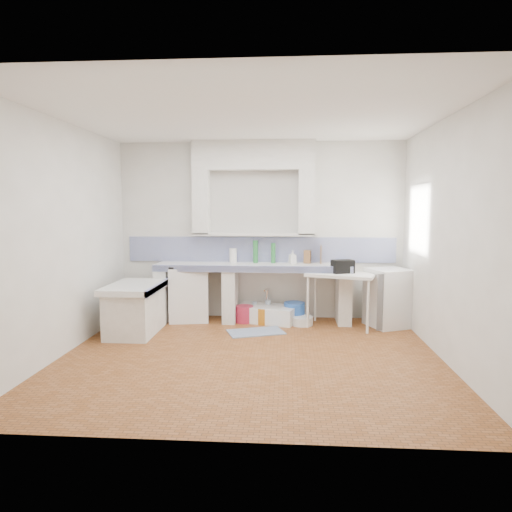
# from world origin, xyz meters

# --- Properties ---
(floor) EXTENTS (4.50, 4.50, 0.00)m
(floor) POSITION_xyz_m (0.00, 0.00, 0.00)
(floor) COLOR brown
(floor) RESTS_ON ground
(ceiling) EXTENTS (4.50, 4.50, 0.00)m
(ceiling) POSITION_xyz_m (0.00, 0.00, 2.80)
(ceiling) COLOR white
(ceiling) RESTS_ON ground
(wall_back) EXTENTS (4.50, 0.00, 4.50)m
(wall_back) POSITION_xyz_m (0.00, 2.00, 1.40)
(wall_back) COLOR white
(wall_back) RESTS_ON ground
(wall_front) EXTENTS (4.50, 0.00, 4.50)m
(wall_front) POSITION_xyz_m (0.00, -2.00, 1.40)
(wall_front) COLOR white
(wall_front) RESTS_ON ground
(wall_left) EXTENTS (0.00, 4.50, 4.50)m
(wall_left) POSITION_xyz_m (-2.25, 0.00, 1.40)
(wall_left) COLOR white
(wall_left) RESTS_ON ground
(wall_right) EXTENTS (0.00, 4.50, 4.50)m
(wall_right) POSITION_xyz_m (2.25, 0.00, 1.40)
(wall_right) COLOR white
(wall_right) RESTS_ON ground
(alcove_mass) EXTENTS (1.90, 0.25, 0.45)m
(alcove_mass) POSITION_xyz_m (-0.10, 1.88, 2.58)
(alcove_mass) COLOR white
(alcove_mass) RESTS_ON ground
(window_frame) EXTENTS (0.35, 0.86, 1.06)m
(window_frame) POSITION_xyz_m (2.42, 1.20, 1.60)
(window_frame) COLOR #3B2613
(window_frame) RESTS_ON ground
(lace_valance) EXTENTS (0.01, 0.84, 0.24)m
(lace_valance) POSITION_xyz_m (2.28, 1.20, 1.98)
(lace_valance) COLOR white
(lace_valance) RESTS_ON ground
(counter_slab) EXTENTS (3.00, 0.60, 0.08)m
(counter_slab) POSITION_xyz_m (-0.10, 1.70, 0.86)
(counter_slab) COLOR white
(counter_slab) RESTS_ON ground
(counter_lip) EXTENTS (3.00, 0.04, 0.10)m
(counter_lip) POSITION_xyz_m (-0.10, 1.42, 0.86)
(counter_lip) COLOR navy
(counter_lip) RESTS_ON ground
(counter_pier_left) EXTENTS (0.20, 0.55, 0.82)m
(counter_pier_left) POSITION_xyz_m (-1.50, 1.70, 0.41)
(counter_pier_left) COLOR white
(counter_pier_left) RESTS_ON ground
(counter_pier_mid) EXTENTS (0.20, 0.55, 0.82)m
(counter_pier_mid) POSITION_xyz_m (-0.45, 1.70, 0.41)
(counter_pier_mid) COLOR white
(counter_pier_mid) RESTS_ON ground
(counter_pier_right) EXTENTS (0.20, 0.55, 0.82)m
(counter_pier_right) POSITION_xyz_m (1.30, 1.70, 0.41)
(counter_pier_right) COLOR white
(counter_pier_right) RESTS_ON ground
(peninsula_top) EXTENTS (0.70, 1.10, 0.08)m
(peninsula_top) POSITION_xyz_m (-1.70, 0.90, 0.66)
(peninsula_top) COLOR white
(peninsula_top) RESTS_ON ground
(peninsula_base) EXTENTS (0.60, 1.00, 0.62)m
(peninsula_base) POSITION_xyz_m (-1.70, 0.90, 0.31)
(peninsula_base) COLOR white
(peninsula_base) RESTS_ON ground
(peninsula_lip) EXTENTS (0.04, 1.10, 0.10)m
(peninsula_lip) POSITION_xyz_m (-1.37, 0.90, 0.66)
(peninsula_lip) COLOR navy
(peninsula_lip) RESTS_ON ground
(backsplash) EXTENTS (4.27, 0.03, 0.40)m
(backsplash) POSITION_xyz_m (0.00, 1.99, 1.10)
(backsplash) COLOR navy
(backsplash) RESTS_ON ground
(stove) EXTENTS (0.69, 0.67, 0.85)m
(stove) POSITION_xyz_m (-1.11, 1.71, 0.42)
(stove) COLOR white
(stove) RESTS_ON ground
(sink) EXTENTS (1.01, 0.74, 0.22)m
(sink) POSITION_xyz_m (0.12, 1.68, 0.11)
(sink) COLOR white
(sink) RESTS_ON ground
(side_table) EXTENTS (1.09, 0.81, 0.04)m
(side_table) POSITION_xyz_m (1.22, 1.44, 0.40)
(side_table) COLOR white
(side_table) RESTS_ON ground
(fridge) EXTENTS (0.73, 0.73, 0.86)m
(fridge) POSITION_xyz_m (1.95, 1.54, 0.43)
(fridge) COLOR white
(fridge) RESTS_ON ground
(bucket_red) EXTENTS (0.29, 0.29, 0.26)m
(bucket_red) POSITION_xyz_m (-0.22, 1.61, 0.13)
(bucket_red) COLOR #B5243F
(bucket_red) RESTS_ON ground
(bucket_orange) EXTENTS (0.32, 0.32, 0.25)m
(bucket_orange) POSITION_xyz_m (0.09, 1.56, 0.12)
(bucket_orange) COLOR #C46F15
(bucket_orange) RESTS_ON ground
(bucket_blue) EXTENTS (0.39, 0.39, 0.30)m
(bucket_blue) POSITION_xyz_m (0.55, 1.70, 0.15)
(bucket_blue) COLOR blue
(bucket_blue) RESTS_ON ground
(basin_white) EXTENTS (0.42, 0.42, 0.13)m
(basin_white) POSITION_xyz_m (0.66, 1.51, 0.06)
(basin_white) COLOR white
(basin_white) RESTS_ON ground
(water_bottle_a) EXTENTS (0.09, 0.09, 0.28)m
(water_bottle_a) POSITION_xyz_m (-0.08, 1.81, 0.14)
(water_bottle_a) COLOR silver
(water_bottle_a) RESTS_ON ground
(water_bottle_b) EXTENTS (0.10, 0.10, 0.31)m
(water_bottle_b) POSITION_xyz_m (0.13, 1.80, 0.16)
(water_bottle_b) COLOR silver
(water_bottle_b) RESTS_ON ground
(black_bag) EXTENTS (0.35, 0.27, 0.20)m
(black_bag) POSITION_xyz_m (1.25, 1.46, 0.90)
(black_bag) COLOR black
(black_bag) RESTS_ON side_table
(green_bottle_a) EXTENTS (0.09, 0.09, 0.36)m
(green_bottle_a) POSITION_xyz_m (-0.07, 1.85, 1.08)
(green_bottle_a) COLOR #277335
(green_bottle_a) RESTS_ON counter_slab
(green_bottle_b) EXTENTS (0.08, 0.08, 0.31)m
(green_bottle_b) POSITION_xyz_m (0.21, 1.85, 1.06)
(green_bottle_b) COLOR #277335
(green_bottle_b) RESTS_ON counter_slab
(knife_block) EXTENTS (0.12, 0.10, 0.21)m
(knife_block) POSITION_xyz_m (0.75, 1.85, 1.00)
(knife_block) COLOR olive
(knife_block) RESTS_ON counter_slab
(cutting_board) EXTENTS (0.03, 0.21, 0.28)m
(cutting_board) POSITION_xyz_m (0.96, 1.85, 1.04)
(cutting_board) COLOR olive
(cutting_board) RESTS_ON counter_slab
(paper_towel) EXTENTS (0.15, 0.15, 0.23)m
(paper_towel) POSITION_xyz_m (-0.42, 1.85, 1.01)
(paper_towel) COLOR white
(paper_towel) RESTS_ON counter_slab
(soap_bottle) EXTENTS (0.13, 0.13, 0.21)m
(soap_bottle) POSITION_xyz_m (0.51, 1.79, 1.01)
(soap_bottle) COLOR white
(soap_bottle) RESTS_ON counter_slab
(rug) EXTENTS (0.88, 0.68, 0.01)m
(rug) POSITION_xyz_m (-0.01, 1.04, 0.01)
(rug) COLOR #354F7C
(rug) RESTS_ON ground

